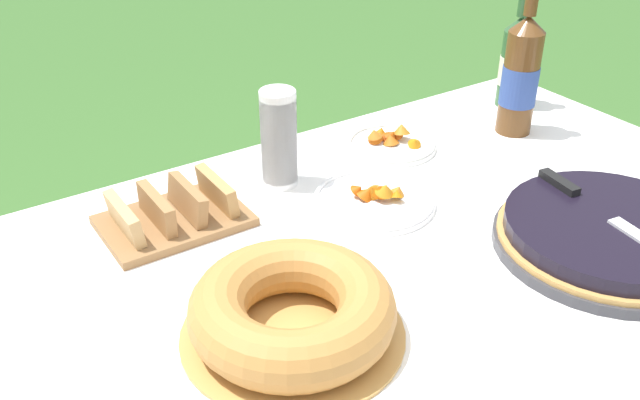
% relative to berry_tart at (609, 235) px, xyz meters
% --- Properties ---
extents(garden_table, '(1.89, 1.12, 0.74)m').
position_rel_berry_tart_xyz_m(garden_table, '(-0.46, 0.13, -0.09)').
color(garden_table, brown).
rests_on(garden_table, ground_plane).
extents(tablecloth, '(1.90, 1.13, 0.10)m').
position_rel_berry_tart_xyz_m(tablecloth, '(-0.46, 0.13, -0.04)').
color(tablecloth, white).
rests_on(tablecloth, garden_table).
extents(berry_tart, '(0.39, 0.39, 0.06)m').
position_rel_berry_tart_xyz_m(berry_tart, '(0.00, 0.00, 0.00)').
color(berry_tart, '#38383D').
rests_on(berry_tart, tablecloth).
extents(serving_knife, '(0.08, 0.37, 0.01)m').
position_rel_berry_tart_xyz_m(serving_knife, '(0.00, 0.03, 0.04)').
color(serving_knife, silver).
rests_on(serving_knife, berry_tart).
extents(bundt_cake, '(0.33, 0.33, 0.09)m').
position_rel_berry_tart_xyz_m(bundt_cake, '(-0.58, 0.11, 0.02)').
color(bundt_cake, tan).
rests_on(bundt_cake, tablecloth).
extents(cup_stack, '(0.07, 0.07, 0.20)m').
position_rel_berry_tart_xyz_m(cup_stack, '(-0.36, 0.52, 0.07)').
color(cup_stack, white).
rests_on(cup_stack, tablecloth).
extents(cider_bottle_green, '(0.08, 0.08, 0.31)m').
position_rel_berry_tart_xyz_m(cider_bottle_green, '(0.34, 0.55, 0.09)').
color(cider_bottle_green, '#2D562D').
rests_on(cider_bottle_green, tablecloth).
extents(cider_bottle_amber, '(0.08, 0.08, 0.35)m').
position_rel_berry_tart_xyz_m(cider_bottle_amber, '(0.22, 0.43, 0.11)').
color(cider_bottle_amber, brown).
rests_on(cider_bottle_amber, tablecloth).
extents(snack_plate_near, '(0.24, 0.24, 0.05)m').
position_rel_berry_tart_xyz_m(snack_plate_near, '(-0.25, 0.34, -0.02)').
color(snack_plate_near, white).
rests_on(snack_plate_near, tablecloth).
extents(snack_plate_right, '(0.20, 0.20, 0.05)m').
position_rel_berry_tart_xyz_m(snack_plate_right, '(-0.07, 0.52, -0.02)').
color(snack_plate_right, white).
rests_on(snack_plate_right, tablecloth).
extents(bread_board, '(0.26, 0.18, 0.07)m').
position_rel_berry_tart_xyz_m(bread_board, '(-0.60, 0.49, -0.00)').
color(bread_board, olive).
rests_on(bread_board, tablecloth).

